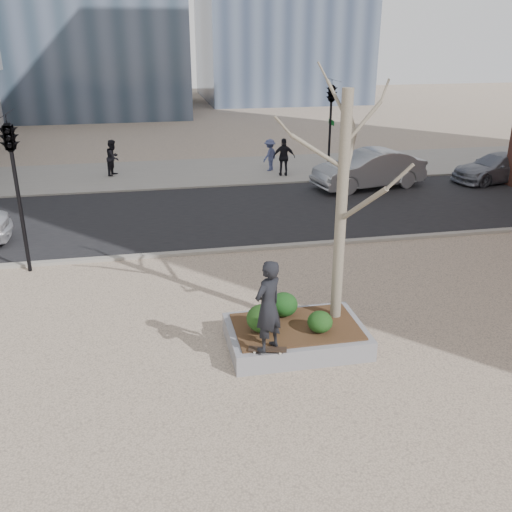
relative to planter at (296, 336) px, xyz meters
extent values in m
plane|color=#C0A78D|center=(-1.00, 0.00, -0.23)|extent=(120.00, 120.00, 0.00)
cube|color=black|center=(-1.00, 10.00, -0.21)|extent=(60.00, 8.00, 0.02)
cube|color=gray|center=(-1.00, 17.00, -0.21)|extent=(60.00, 6.00, 0.02)
cube|color=gray|center=(0.00, 0.00, 0.00)|extent=(3.00, 2.00, 0.45)
cube|color=#382314|center=(0.00, 0.00, 0.25)|extent=(2.70, 1.70, 0.04)
ellipsoid|color=black|center=(-0.77, -0.08, 0.57)|extent=(0.71, 0.71, 0.60)
ellipsoid|color=#133D14|center=(-0.15, 0.54, 0.54)|extent=(0.64, 0.64, 0.54)
ellipsoid|color=#173711|center=(0.43, -0.34, 0.50)|extent=(0.54, 0.54, 0.46)
imported|color=black|center=(-0.84, -0.88, 1.26)|extent=(0.84, 0.79, 1.92)
imported|color=gray|center=(6.67, 12.53, 0.62)|extent=(5.21, 2.62, 1.64)
imported|color=slate|center=(12.90, 12.42, 0.43)|extent=(4.61, 2.48, 1.27)
imported|color=black|center=(-4.42, 17.10, 0.65)|extent=(0.91, 1.01, 1.69)
imported|color=#404873|center=(3.12, 16.58, 0.57)|extent=(1.11, 1.12, 1.55)
imported|color=black|center=(3.55, 15.41, 0.69)|extent=(1.09, 0.59, 1.77)
camera|label=1|loc=(-3.05, -10.68, 6.32)|focal=40.00mm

